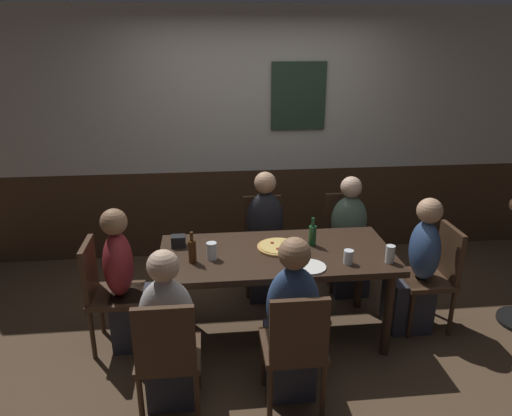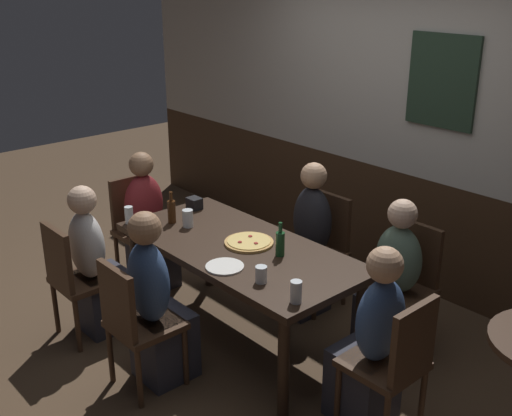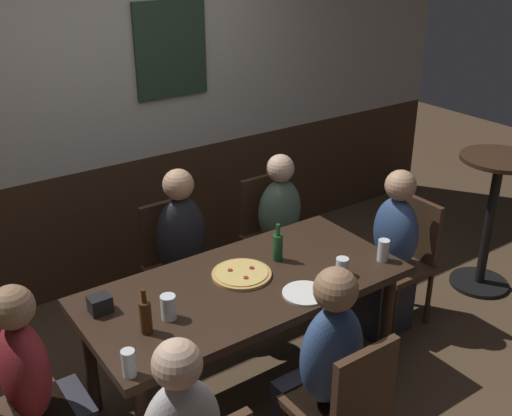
{
  "view_description": "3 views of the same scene",
  "coord_description": "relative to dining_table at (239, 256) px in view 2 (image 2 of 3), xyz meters",
  "views": [
    {
      "loc": [
        -0.51,
        -3.32,
        2.33
      ],
      "look_at": [
        -0.15,
        0.05,
        1.09
      ],
      "focal_mm": 33.65,
      "sensor_mm": 36.0,
      "label": 1
    },
    {
      "loc": [
        2.96,
        -2.49,
        2.5
      ],
      "look_at": [
        0.15,
        0.02,
        1.05
      ],
      "focal_mm": 43.8,
      "sensor_mm": 36.0,
      "label": 2
    },
    {
      "loc": [
        -1.6,
        -2.4,
        2.52
      ],
      "look_at": [
        0.16,
        0.12,
        1.1
      ],
      "focal_mm": 42.83,
      "sensor_mm": 36.0,
      "label": 3
    }
  ],
  "objects": [
    {
      "name": "tumbler_water",
      "position": [
        0.8,
        -0.26,
        0.14
      ],
      "size": [
        0.07,
        0.07,
        0.13
      ],
      "color": "silver",
      "rests_on": "dining_table"
    },
    {
      "name": "pizza",
      "position": [
        0.03,
        0.07,
        0.09
      ],
      "size": [
        0.34,
        0.34,
        0.03
      ],
      "color": "tan",
      "rests_on": "dining_table"
    },
    {
      "name": "wall_back",
      "position": [
        0.0,
        1.65,
        0.64
      ],
      "size": [
        6.4,
        0.13,
        2.6
      ],
      "color": "#3D2819",
      "rests_on": "ground_plane"
    },
    {
      "name": "chair_mid_far",
      "position": [
        0.0,
        0.84,
        -0.16
      ],
      "size": [
        0.4,
        0.4,
        0.88
      ],
      "color": "#422B1C",
      "rests_on": "ground_plane"
    },
    {
      "name": "person_head_east",
      "position": [
        1.15,
        0.0,
        -0.18
      ],
      "size": [
        0.37,
        0.34,
        1.13
      ],
      "color": "#2D2D38",
      "rests_on": "ground_plane"
    },
    {
      "name": "beer_bottle_green",
      "position": [
        0.3,
        0.1,
        0.17
      ],
      "size": [
        0.06,
        0.06,
        0.23
      ],
      "color": "#194723",
      "rests_on": "dining_table"
    },
    {
      "name": "pint_glass_amber",
      "position": [
        -0.84,
        -0.35,
        0.14
      ],
      "size": [
        0.06,
        0.06,
        0.13
      ],
      "color": "silver",
      "rests_on": "dining_table"
    },
    {
      "name": "tumbler_short",
      "position": [
        -0.5,
        -0.06,
        0.14
      ],
      "size": [
        0.08,
        0.08,
        0.13
      ],
      "color": "silver",
      "rests_on": "dining_table"
    },
    {
      "name": "chair_mid_near",
      "position": [
        0.0,
        -0.84,
        -0.16
      ],
      "size": [
        0.4,
        0.4,
        0.88
      ],
      "color": "#422B1C",
      "rests_on": "ground_plane"
    },
    {
      "name": "plate_white_large",
      "position": [
        0.2,
        -0.28,
        0.09
      ],
      "size": [
        0.24,
        0.24,
        0.01
      ],
      "primitive_type": "cylinder",
      "color": "white",
      "rests_on": "dining_table"
    },
    {
      "name": "beer_glass_tall",
      "position": [
        0.5,
        -0.25,
        0.13
      ],
      "size": [
        0.07,
        0.07,
        0.1
      ],
      "color": "silver",
      "rests_on": "dining_table"
    },
    {
      "name": "dining_table",
      "position": [
        0.0,
        0.0,
        0.0
      ],
      "size": [
        1.8,
        0.85,
        0.74
      ],
      "color": "black",
      "rests_on": "ground_plane"
    },
    {
      "name": "chair_head_west",
      "position": [
        -1.32,
        0.0,
        -0.16
      ],
      "size": [
        0.4,
        0.4,
        0.88
      ],
      "color": "#422B1C",
      "rests_on": "ground_plane"
    },
    {
      "name": "person_mid_near",
      "position": [
        0.0,
        -0.68,
        -0.16
      ],
      "size": [
        0.34,
        0.37,
        1.17
      ],
      "color": "#2D2D38",
      "rests_on": "ground_plane"
    },
    {
      "name": "person_mid_far",
      "position": [
        -0.0,
        0.68,
        -0.16
      ],
      "size": [
        0.34,
        0.37,
        1.18
      ],
      "color": "#2D2D38",
      "rests_on": "ground_plane"
    },
    {
      "name": "chair_right_far",
      "position": [
        0.79,
        0.84,
        -0.16
      ],
      "size": [
        0.4,
        0.4,
        0.88
      ],
      "color": "#422B1C",
      "rests_on": "ground_plane"
    },
    {
      "name": "chair_head_east",
      "position": [
        1.32,
        0.0,
        -0.16
      ],
      "size": [
        0.4,
        0.4,
        0.88
      ],
      "color": "#422B1C",
      "rests_on": "ground_plane"
    },
    {
      "name": "chair_left_near",
      "position": [
        -0.79,
        -0.84,
        -0.16
      ],
      "size": [
        0.4,
        0.4,
        0.88
      ],
      "color": "#422B1C",
      "rests_on": "ground_plane"
    },
    {
      "name": "ground_plane",
      "position": [
        0.0,
        0.0,
        -0.66
      ],
      "size": [
        12.0,
        12.0,
        0.0
      ],
      "primitive_type": "plane",
      "color": "#4C3826"
    },
    {
      "name": "person_right_far",
      "position": [
        0.79,
        0.68,
        -0.19
      ],
      "size": [
        0.34,
        0.37,
        1.11
      ],
      "color": "#2D2D38",
      "rests_on": "ground_plane"
    },
    {
      "name": "person_left_near",
      "position": [
        -0.79,
        -0.68,
        -0.18
      ],
      "size": [
        0.34,
        0.37,
        1.13
      ],
      "color": "#2D2D38",
      "rests_on": "ground_plane"
    },
    {
      "name": "condiment_caddy",
      "position": [
        -0.76,
        0.19,
        0.13
      ],
      "size": [
        0.11,
        0.09,
        0.09
      ],
      "primitive_type": "cube",
      "color": "black",
      "rests_on": "dining_table"
    },
    {
      "name": "person_head_west",
      "position": [
        -1.15,
        0.0,
        -0.18
      ],
      "size": [
        0.37,
        0.34,
        1.14
      ],
      "color": "#2D2D38",
      "rests_on": "ground_plane"
    },
    {
      "name": "beer_bottle_brown",
      "position": [
        -0.64,
        -0.11,
        0.17
      ],
      "size": [
        0.06,
        0.06,
        0.24
      ],
      "color": "#42230F",
      "rests_on": "dining_table"
    }
  ]
}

